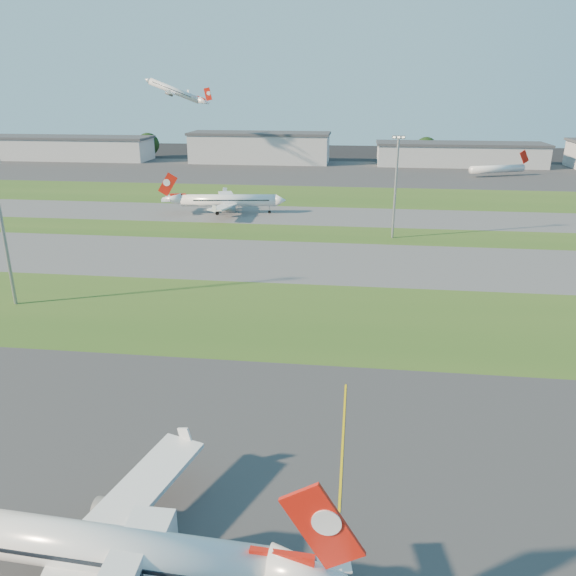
% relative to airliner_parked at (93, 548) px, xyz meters
% --- Properties ---
extents(ground, '(700.00, 700.00, 0.00)m').
position_rel_airliner_parked_xyz_m(ground, '(13.51, 4.21, -3.85)').
color(ground, black).
rests_on(ground, ground).
extents(apron_near, '(300.00, 70.00, 0.01)m').
position_rel_airliner_parked_xyz_m(apron_near, '(13.51, 4.21, -3.84)').
color(apron_near, '#333335').
rests_on(apron_near, ground).
extents(grass_strip_a, '(300.00, 34.00, 0.01)m').
position_rel_airliner_parked_xyz_m(grass_strip_a, '(13.51, 56.21, -3.84)').
color(grass_strip_a, '#2E521B').
rests_on(grass_strip_a, ground).
extents(taxiway_a, '(300.00, 32.00, 0.01)m').
position_rel_airliner_parked_xyz_m(taxiway_a, '(13.51, 89.21, -3.84)').
color(taxiway_a, '#515154').
rests_on(taxiway_a, ground).
extents(grass_strip_b, '(300.00, 18.00, 0.01)m').
position_rel_airliner_parked_xyz_m(grass_strip_b, '(13.51, 114.21, -3.84)').
color(grass_strip_b, '#2E521B').
rests_on(grass_strip_b, ground).
extents(taxiway_b, '(300.00, 26.00, 0.01)m').
position_rel_airliner_parked_xyz_m(taxiway_b, '(13.51, 136.21, -3.84)').
color(taxiway_b, '#515154').
rests_on(taxiway_b, ground).
extents(grass_strip_c, '(300.00, 40.00, 0.01)m').
position_rel_airliner_parked_xyz_m(grass_strip_c, '(13.51, 169.21, -3.84)').
color(grass_strip_c, '#2E521B').
rests_on(grass_strip_c, ground).
extents(apron_far, '(400.00, 80.00, 0.01)m').
position_rel_airliner_parked_xyz_m(apron_far, '(13.51, 229.21, -3.84)').
color(apron_far, '#333335').
rests_on(apron_far, ground).
extents(yellow_line, '(0.25, 60.00, 0.02)m').
position_rel_airliner_parked_xyz_m(yellow_line, '(18.51, 4.21, -3.85)').
color(yellow_line, gold).
rests_on(yellow_line, ground).
extents(airliner_parked, '(35.13, 29.76, 10.96)m').
position_rel_airliner_parked_xyz_m(airliner_parked, '(0.00, 0.00, 0.00)').
color(airliner_parked, silver).
rests_on(airliner_parked, ground).
extents(airliner_taxiing, '(35.94, 30.31, 11.24)m').
position_rel_airliner_parked_xyz_m(airliner_taxiing, '(-20.55, 136.39, 0.10)').
color(airliner_taxiing, silver).
rests_on(airliner_taxiing, ground).
extents(airliner_departing, '(30.28, 25.67, 9.45)m').
position_rel_airliner_parked_xyz_m(airliner_departing, '(-66.20, 233.66, 31.23)').
color(airliner_departing, silver).
extents(mini_jet_near, '(27.10, 12.85, 9.48)m').
position_rel_airliner_parked_xyz_m(mini_jet_near, '(79.34, 225.33, -0.57)').
color(mini_jet_near, silver).
rests_on(mini_jet_near, ground).
extents(light_mast_west, '(3.20, 0.70, 25.80)m').
position_rel_airliner_parked_xyz_m(light_mast_west, '(-41.49, 56.21, 10.97)').
color(light_mast_west, gray).
rests_on(light_mast_west, ground).
extents(light_mast_centre, '(3.20, 0.70, 25.80)m').
position_rel_airliner_parked_xyz_m(light_mast_centre, '(28.51, 112.21, 10.97)').
color(light_mast_centre, gray).
rests_on(light_mast_centre, ground).
extents(hangar_far_west, '(91.80, 23.00, 12.20)m').
position_rel_airliner_parked_xyz_m(hangar_far_west, '(-136.49, 259.21, 2.29)').
color(hangar_far_west, '#989BA0').
rests_on(hangar_far_west, ground).
extents(hangar_west, '(71.40, 23.00, 15.20)m').
position_rel_airliner_parked_xyz_m(hangar_west, '(-31.49, 259.21, 3.79)').
color(hangar_west, '#989BA0').
rests_on(hangar_west, ground).
extents(hangar_east, '(81.60, 23.00, 11.20)m').
position_rel_airliner_parked_xyz_m(hangar_east, '(68.51, 259.21, 1.79)').
color(hangar_east, '#989BA0').
rests_on(hangar_east, ground).
extents(tree_far_west, '(11.00, 11.00, 12.00)m').
position_rel_airliner_parked_xyz_m(tree_far_west, '(-176.49, 272.21, 2.64)').
color(tree_far_west, black).
rests_on(tree_far_west, ground).
extents(tree_west, '(12.10, 12.10, 13.20)m').
position_rel_airliner_parked_xyz_m(tree_west, '(-96.49, 274.21, 3.29)').
color(tree_west, black).
rests_on(tree_west, ground).
extents(tree_mid_west, '(9.90, 9.90, 10.80)m').
position_rel_airliner_parked_xyz_m(tree_mid_west, '(-6.49, 270.21, 1.99)').
color(tree_mid_west, black).
rests_on(tree_mid_west, ground).
extents(tree_mid_east, '(11.55, 11.55, 12.60)m').
position_rel_airliner_parked_xyz_m(tree_mid_east, '(53.51, 273.21, 2.96)').
color(tree_mid_east, black).
rests_on(tree_mid_east, ground).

